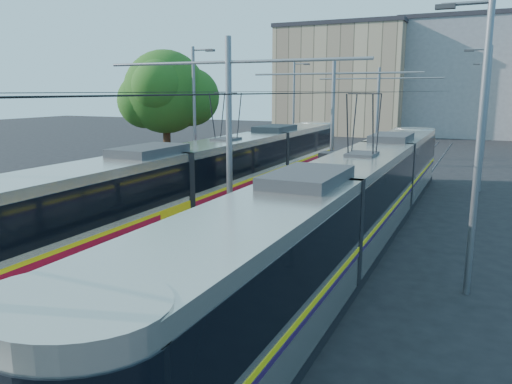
% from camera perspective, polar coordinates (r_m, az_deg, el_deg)
% --- Properties ---
extents(ground, '(160.00, 160.00, 0.00)m').
position_cam_1_polar(ground, '(11.48, -22.92, -18.72)').
color(ground, black).
rests_on(ground, ground).
extents(platform, '(4.00, 50.00, 0.30)m').
position_cam_1_polar(platform, '(25.28, 6.57, -1.03)').
color(platform, gray).
rests_on(platform, ground).
extents(tactile_strip_left, '(0.70, 50.00, 0.01)m').
position_cam_1_polar(tactile_strip_left, '(25.72, 3.51, -0.40)').
color(tactile_strip_left, gray).
rests_on(tactile_strip_left, platform).
extents(tactile_strip_right, '(0.70, 50.00, 0.01)m').
position_cam_1_polar(tactile_strip_right, '(24.85, 9.75, -0.98)').
color(tactile_strip_right, gray).
rests_on(tactile_strip_right, platform).
extents(rails, '(8.71, 70.00, 0.03)m').
position_cam_1_polar(rails, '(25.31, 6.56, -1.33)').
color(rails, gray).
rests_on(rails, ground).
extents(tram_left, '(2.43, 30.17, 5.50)m').
position_cam_1_polar(tram_left, '(24.11, -3.39, 2.18)').
color(tram_left, black).
rests_on(tram_left, ground).
extents(tram_right, '(2.43, 30.21, 5.50)m').
position_cam_1_polar(tram_right, '(18.79, 11.83, -0.25)').
color(tram_right, black).
rests_on(tram_right, ground).
extents(catenary, '(9.20, 70.00, 7.00)m').
position_cam_1_polar(catenary, '(22.02, 4.48, 8.66)').
color(catenary, slate).
rests_on(catenary, platform).
extents(street_lamps, '(15.18, 38.22, 8.00)m').
position_cam_1_polar(street_lamps, '(28.55, 9.31, 8.50)').
color(street_lamps, slate).
rests_on(street_lamps, ground).
extents(shelter, '(0.72, 1.14, 2.48)m').
position_cam_1_polar(shelter, '(23.87, 8.15, 1.73)').
color(shelter, black).
rests_on(shelter, platform).
extents(tree, '(5.53, 5.11, 8.03)m').
position_cam_1_polar(tree, '(31.33, -9.60, 11.04)').
color(tree, '#382314').
rests_on(tree, ground).
extents(building_left, '(16.32, 12.24, 13.92)m').
position_cam_1_polar(building_left, '(68.78, 10.16, 12.48)').
color(building_left, tan).
rests_on(building_left, ground).
extents(building_centre, '(18.36, 14.28, 14.40)m').
position_cam_1_polar(building_centre, '(70.50, 23.99, 11.86)').
color(building_centre, gray).
rests_on(building_centre, ground).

